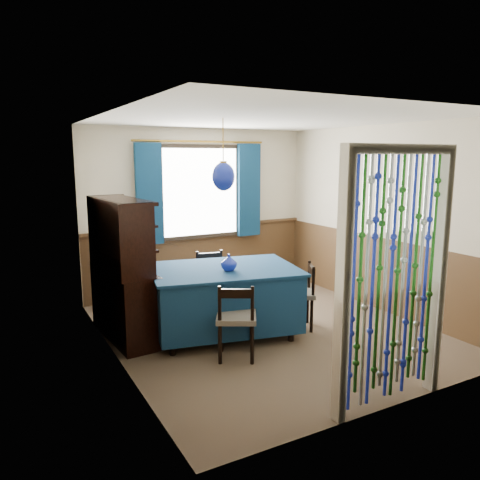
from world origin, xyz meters
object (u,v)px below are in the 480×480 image
chair_near (236,319)px  vase_table (229,263)px  vase_sideboard (121,257)px  chair_right (300,294)px  chair_left (142,301)px  chair_far (212,281)px  pendant_lamp (223,176)px  bowl_shelf (133,245)px  dining_table (224,296)px  sideboard (124,290)px

chair_near → vase_table: size_ratio=4.74×
vase_sideboard → chair_right: bearing=-28.0°
vase_table → chair_left: bearing=158.0°
chair_left → chair_far: bearing=142.7°
chair_left → vase_sideboard: 0.68m
pendant_lamp → bowl_shelf: pendant_lamp is taller
pendant_lamp → vase_table: size_ratio=4.62×
bowl_shelf → chair_left: bearing=16.2°
chair_right → bowl_shelf: bearing=104.6°
chair_far → pendant_lamp: bearing=85.8°
chair_near → vase_table: vase_table is taller
chair_near → pendant_lamp: bearing=103.1°
dining_table → sideboard: (-1.05, 0.48, 0.11)m
sideboard → pendant_lamp: bearing=-28.9°
chair_left → chair_right: chair_left is taller
chair_left → chair_near: bearing=66.4°
dining_table → sideboard: sideboard is taller
dining_table → chair_left: chair_left is taller
chair_left → pendant_lamp: pendant_lamp is taller
chair_far → bowl_shelf: bowl_shelf is taller
chair_far → chair_left: (-1.12, -0.52, 0.04)m
sideboard → bowl_shelf: sideboard is taller
pendant_lamp → vase_sideboard: (-0.99, 0.76, -0.97)m
chair_right → bowl_shelf: 2.08m
chair_right → chair_near: bearing=139.1°
chair_right → vase_table: bearing=111.3°
chair_right → vase_sideboard: bearing=90.2°
chair_right → sideboard: 2.10m
sideboard → dining_table: bearing=-28.9°
chair_far → pendant_lamp: 1.62m
chair_right → sideboard: sideboard is taller
chair_near → chair_left: 1.16m
vase_table → bowl_shelf: (-0.99, 0.35, 0.24)m
chair_right → vase_sideboard: size_ratio=4.77×
chair_near → sideboard: bearing=155.9°
chair_near → vase_table: 0.73m
dining_table → pendant_lamp: (0.00, -0.00, 1.40)m
chair_near → chair_far: 1.48m
chair_near → bowl_shelf: (-0.79, 0.89, 0.70)m
chair_near → dining_table: bearing=103.1°
dining_table → bowl_shelf: 1.22m
chair_far → dining_table: bearing=85.8°
dining_table → chair_left: (-0.92, 0.23, 0.02)m
dining_table → chair_left: size_ratio=2.08×
chair_near → sideboard: 1.44m
dining_table → chair_right: (0.91, -0.25, -0.03)m
chair_near → bowl_shelf: bearing=161.3°
dining_table → vase_sideboard: bearing=154.4°
chair_near → chair_far: chair_far is taller
dining_table → vase_sideboard: vase_sideboard is taller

